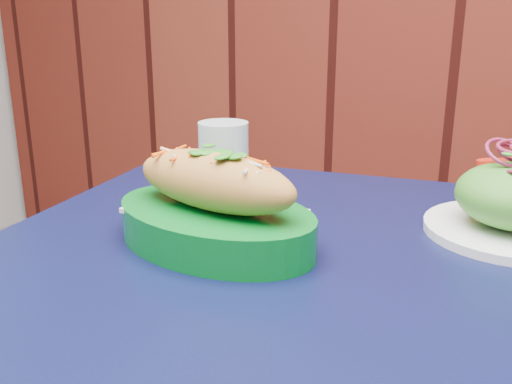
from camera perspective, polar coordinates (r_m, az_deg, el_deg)
The scene contains 3 objects.
cafe_table at distance 0.72m, azimuth 3.98°, elevation -13.10°, with size 0.94×0.94×0.75m.
banh_mi_basket at distance 0.71m, azimuth -4.16°, elevation -1.50°, with size 0.29×0.21×0.13m.
water_glass at distance 0.87m, azimuth -3.24°, elevation 2.98°, with size 0.08×0.08×0.12m, color silver.
Camera 1 is at (-0.03, 1.17, 1.03)m, focal length 40.00 mm.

